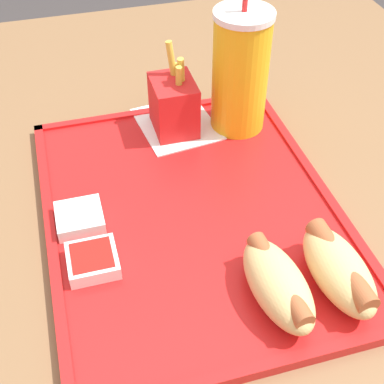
{
  "coord_description": "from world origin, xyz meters",
  "views": [
    {
      "loc": [
        0.48,
        -0.14,
        1.22
      ],
      "look_at": [
        0.03,
        -0.01,
        0.79
      ],
      "focal_mm": 50.0,
      "sensor_mm": 36.0,
      "label": 1
    }
  ],
  "objects": [
    {
      "name": "food_tray",
      "position": [
        0.03,
        -0.01,
        0.76
      ],
      "size": [
        0.45,
        0.35,
        0.01
      ],
      "color": "red",
      "rests_on": "dining_table"
    },
    {
      "name": "hot_dog_far",
      "position": [
        0.18,
        0.1,
        0.79
      ],
      "size": [
        0.12,
        0.06,
        0.05
      ],
      "color": "#DBB270",
      "rests_on": "food_tray"
    },
    {
      "name": "sauce_cup_ketchup",
      "position": [
        0.08,
        -0.14,
        0.77
      ],
      "size": [
        0.05,
        0.05,
        0.02
      ],
      "color": "silver",
      "rests_on": "food_tray"
    },
    {
      "name": "dining_table",
      "position": [
        0.0,
        0.0,
        0.38
      ],
      "size": [
        1.17,
        1.05,
        0.75
      ],
      "color": "brown",
      "rests_on": "ground_plane"
    },
    {
      "name": "fries_carton",
      "position": [
        -0.14,
        0.01,
        0.8
      ],
      "size": [
        0.07,
        0.06,
        0.13
      ],
      "color": "red",
      "rests_on": "food_tray"
    },
    {
      "name": "paper_napkin",
      "position": [
        -0.15,
        0.01,
        0.76
      ],
      "size": [
        0.13,
        0.12,
        0.0
      ],
      "color": "white",
      "rests_on": "food_tray"
    },
    {
      "name": "soda_cup",
      "position": [
        -0.13,
        0.1,
        0.85
      ],
      "size": [
        0.08,
        0.08,
        0.21
      ],
      "color": "gold",
      "rests_on": "food_tray"
    },
    {
      "name": "hot_dog_near",
      "position": [
        0.18,
        0.03,
        0.79
      ],
      "size": [
        0.13,
        0.06,
        0.05
      ],
      "color": "#DBB270",
      "rests_on": "food_tray"
    },
    {
      "name": "sauce_cup_mayo",
      "position": [
        0.01,
        -0.15,
        0.77
      ],
      "size": [
        0.05,
        0.05,
        0.02
      ],
      "color": "silver",
      "rests_on": "food_tray"
    }
  ]
}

